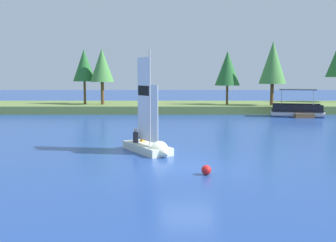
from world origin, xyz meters
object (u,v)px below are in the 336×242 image
object	(u,v)px
sailboat	(154,145)
wooden_dock	(301,114)
shoreline_tree_left	(86,65)
shoreline_tree_centre	(229,68)
pontoon_boat	(299,110)
channel_buoy	(208,170)
shoreline_tree_midright	(275,63)
shoreline_tree_midleft	(104,66)

from	to	relation	value
sailboat	wooden_dock	bearing A→B (deg)	113.40
shoreline_tree_left	sailboat	xyz separation A→B (m)	(9.04, -26.29, -4.95)
shoreline_tree_centre	pontoon_boat	distance (m)	9.43
shoreline_tree_centre	channel_buoy	xyz separation A→B (m)	(-5.22, -29.77, -4.84)
wooden_dock	shoreline_tree_centre	bearing A→B (deg)	144.77
shoreline_tree_left	pontoon_boat	distance (m)	24.60
shoreline_tree_left	sailboat	size ratio (longest dim) A/B	1.07
shoreline_tree_midright	wooden_dock	distance (m)	6.71
wooden_dock	shoreline_tree_midleft	bearing A→B (deg)	166.99
shoreline_tree_midleft	pontoon_boat	bearing A→B (deg)	-14.41
shoreline_tree_left	pontoon_boat	world-z (taller)	shoreline_tree_left
wooden_dock	pontoon_boat	distance (m)	0.73
sailboat	pontoon_boat	xyz separation A→B (m)	(14.20, 19.77, 0.21)
shoreline_tree_midright	wooden_dock	bearing A→B (deg)	-60.33
shoreline_tree_midleft	shoreline_tree_midright	world-z (taller)	shoreline_tree_midright
sailboat	pontoon_boat	distance (m)	24.34
sailboat	pontoon_boat	world-z (taller)	sailboat
shoreline_tree_centre	shoreline_tree_midright	size ratio (longest dim) A/B	0.86
shoreline_tree_centre	sailboat	size ratio (longest dim) A/B	1.03
shoreline_tree_left	pontoon_boat	size ratio (longest dim) A/B	1.15
shoreline_tree_centre	wooden_dock	size ratio (longest dim) A/B	1.48
wooden_dock	pontoon_boat	bearing A→B (deg)	-125.29
wooden_dock	shoreline_tree_midright	bearing A→B (deg)	119.67
pontoon_boat	channel_buoy	xyz separation A→B (m)	(-11.69, -24.50, -0.46)
shoreline_tree_midleft	sailboat	xyz separation A→B (m)	(6.76, -25.16, -4.91)
shoreline_tree_midright	pontoon_boat	world-z (taller)	shoreline_tree_midright
shoreline_tree_midright	wooden_dock	xyz separation A→B (m)	(1.96, -3.44, -5.42)
channel_buoy	shoreline_tree_midleft	bearing A→B (deg)	107.22
shoreline_tree_midleft	wooden_dock	size ratio (longest dim) A/B	1.54
shoreline_tree_midleft	sailboat	world-z (taller)	shoreline_tree_midleft
shoreline_tree_left	pontoon_boat	bearing A→B (deg)	-15.66
shoreline_tree_left	channel_buoy	world-z (taller)	shoreline_tree_left
sailboat	channel_buoy	bearing A→B (deg)	-3.01
channel_buoy	shoreline_tree_left	bearing A→B (deg)	110.42
shoreline_tree_midright	channel_buoy	bearing A→B (deg)	-109.51
wooden_dock	sailboat	bearing A→B (deg)	-125.67
shoreline_tree_midleft	wooden_dock	xyz separation A→B (m)	(21.29, -4.92, -5.15)
pontoon_boat	wooden_dock	bearing A→B (deg)	67.36
wooden_dock	channel_buoy	distance (m)	27.71
shoreline_tree_midleft	shoreline_tree_centre	size ratio (longest dim) A/B	1.05
shoreline_tree_midleft	pontoon_boat	size ratio (longest dim) A/B	1.15
wooden_dock	pontoon_boat	size ratio (longest dim) A/B	0.74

